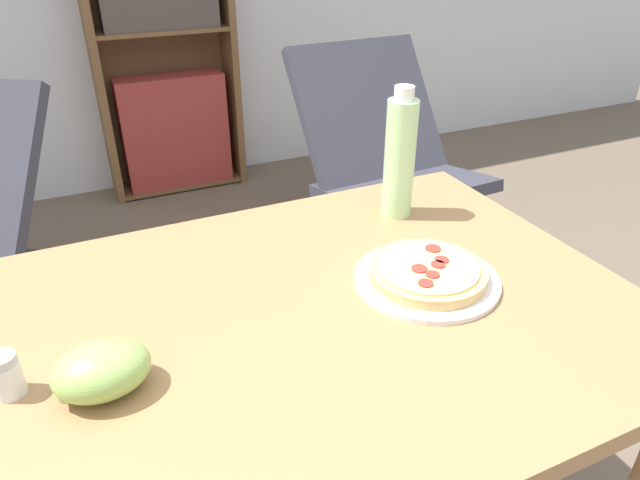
{
  "coord_description": "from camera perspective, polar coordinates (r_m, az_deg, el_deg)",
  "views": [
    {
      "loc": [
        -0.41,
        -0.61,
        1.34
      ],
      "look_at": [
        -0.03,
        0.21,
        0.83
      ],
      "focal_mm": 32.0,
      "sensor_mm": 36.0,
      "label": 1
    }
  ],
  "objects": [
    {
      "name": "bookshelf",
      "position": [
        3.18,
        -15.41,
        18.28
      ],
      "size": [
        0.72,
        0.24,
        1.7
      ],
      "color": "brown",
      "rests_on": "ground_plane"
    },
    {
      "name": "salt_shaker",
      "position": [
        0.89,
        -28.85,
        -11.77
      ],
      "size": [
        0.04,
        0.04,
        0.07
      ],
      "color": "white",
      "rests_on": "dining_table"
    },
    {
      "name": "lounge_chair_far",
      "position": [
        2.55,
        6.59,
        4.77
      ],
      "size": [
        0.67,
        0.79,
        0.88
      ],
      "rotation": [
        0.0,
        0.0,
        0.05
      ],
      "color": "black",
      "rests_on": "ground_plane"
    },
    {
      "name": "grape_bunch",
      "position": [
        0.84,
        -20.99,
        -12.05
      ],
      "size": [
        0.13,
        0.1,
        0.07
      ],
      "color": "#93BC5B",
      "rests_on": "dining_table"
    },
    {
      "name": "pizza_on_plate",
      "position": [
        1.04,
        10.65,
        -3.42
      ],
      "size": [
        0.26,
        0.26,
        0.04
      ],
      "color": "white",
      "rests_on": "dining_table"
    },
    {
      "name": "drink_bottle",
      "position": [
        1.22,
        7.97,
        8.2
      ],
      "size": [
        0.07,
        0.07,
        0.28
      ],
      "color": "#B7EAA3",
      "rests_on": "dining_table"
    },
    {
      "name": "dining_table",
      "position": [
        1.04,
        0.04,
        -12.04
      ],
      "size": [
        1.07,
        0.81,
        0.77
      ],
      "color": "#A37549",
      "rests_on": "ground_plane"
    }
  ]
}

